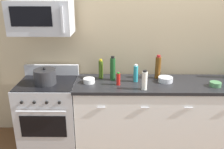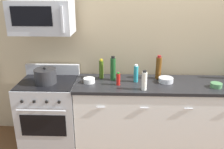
% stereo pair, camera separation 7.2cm
% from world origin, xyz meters
% --- Properties ---
extents(ground_plane, '(6.46, 6.46, 0.00)m').
position_xyz_m(ground_plane, '(0.00, 0.00, 0.00)').
color(ground_plane, brown).
extents(back_wall, '(5.39, 0.10, 2.70)m').
position_xyz_m(back_wall, '(0.00, 0.41, 1.35)').
color(back_wall, tan).
rests_on(back_wall, ground_plane).
extents(counter_unit, '(2.30, 0.66, 0.92)m').
position_xyz_m(counter_unit, '(0.00, -0.00, 0.46)').
color(counter_unit, white).
rests_on(counter_unit, ground_plane).
extents(range_oven, '(0.76, 0.69, 1.07)m').
position_xyz_m(range_oven, '(-1.52, 0.00, 0.47)').
color(range_oven, '#B7BABF').
rests_on(range_oven, ground_plane).
extents(microwave, '(0.74, 0.44, 0.40)m').
position_xyz_m(microwave, '(-1.52, 0.05, 1.75)').
color(microwave, '#B7BABF').
extents(bottle_hot_sauce_red, '(0.05, 0.05, 0.17)m').
position_xyz_m(bottle_hot_sauce_red, '(-0.58, -0.08, 1.00)').
color(bottle_hot_sauce_red, '#B21914').
rests_on(bottle_hot_sauce_red, countertop_slab).
extents(bottle_wine_amber, '(0.08, 0.08, 0.33)m').
position_xyz_m(bottle_wine_amber, '(-0.04, 0.17, 1.07)').
color(bottle_wine_amber, '#59330F').
rests_on(bottle_wine_amber, countertop_slab).
extents(bottle_olive_oil, '(0.06, 0.06, 0.27)m').
position_xyz_m(bottle_olive_oil, '(-0.82, 0.17, 1.05)').
color(bottle_olive_oil, '#385114').
rests_on(bottle_olive_oil, countertop_slab).
extents(bottle_dish_soap, '(0.06, 0.06, 0.24)m').
position_xyz_m(bottle_dish_soap, '(-0.35, 0.04, 1.03)').
color(bottle_dish_soap, teal).
rests_on(bottle_dish_soap, countertop_slab).
extents(bottle_wine_green, '(0.07, 0.07, 0.33)m').
position_xyz_m(bottle_wine_green, '(-0.66, 0.10, 1.08)').
color(bottle_wine_green, '#19471E').
rests_on(bottle_wine_green, countertop_slab).
extents(bottle_vinegar_white, '(0.07, 0.07, 0.25)m').
position_xyz_m(bottle_vinegar_white, '(-0.27, -0.22, 1.04)').
color(bottle_vinegar_white, silver).
rests_on(bottle_vinegar_white, countertop_slab).
extents(bowl_steel_prep, '(0.19, 0.19, 0.06)m').
position_xyz_m(bowl_steel_prep, '(0.04, 0.04, 0.95)').
color(bowl_steel_prep, '#B2B5BA').
rests_on(bowl_steel_prep, countertop_slab).
extents(bowl_white_ceramic, '(0.15, 0.15, 0.06)m').
position_xyz_m(bowl_white_ceramic, '(-0.96, -0.01, 0.95)').
color(bowl_white_ceramic, white).
rests_on(bowl_white_ceramic, countertop_slab).
extents(bowl_green_glaze, '(0.14, 0.14, 0.06)m').
position_xyz_m(bowl_green_glaze, '(0.64, -0.11, 0.95)').
color(bowl_green_glaze, '#477A4C').
rests_on(bowl_green_glaze, countertop_slab).
extents(stockpot, '(0.28, 0.28, 0.22)m').
position_xyz_m(stockpot, '(-1.52, -0.05, 1.02)').
color(stockpot, '#262628').
rests_on(stockpot, range_oven).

